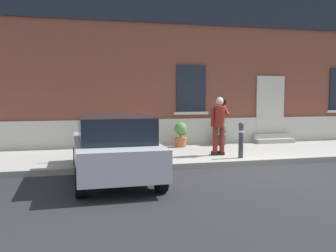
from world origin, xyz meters
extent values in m
plane|color=#232326|center=(0.00, 0.00, 0.00)|extent=(80.00, 80.00, 0.00)
cube|color=#99968E|center=(0.00, 2.80, 0.07)|extent=(24.00, 3.60, 0.15)
cube|color=gray|center=(0.00, 0.94, 0.07)|extent=(24.00, 0.12, 0.15)
cube|color=brown|center=(0.00, 5.30, 3.75)|extent=(24.00, 1.40, 7.50)
cube|color=#BCB7A8|center=(0.00, 4.58, 0.55)|extent=(24.00, 0.08, 1.10)
cube|color=maroon|center=(2.45, 4.57, 1.52)|extent=(1.00, 0.08, 2.10)
cube|color=#BCB7A8|center=(2.45, 4.55, 1.57)|extent=(1.16, 0.06, 2.24)
cube|color=black|center=(-0.75, 4.57, 2.20)|extent=(1.10, 0.06, 1.70)
cube|color=#BCB7A8|center=(-0.75, 4.54, 1.30)|extent=(1.30, 0.12, 0.10)
cube|color=black|center=(0.00, 4.57, 5.20)|extent=(16.80, 0.06, 1.40)
cube|color=#9E998E|center=(2.45, 4.12, 0.23)|extent=(1.53, 0.32, 0.16)
cube|color=#9E998E|center=(2.45, 4.44, 0.31)|extent=(1.53, 0.32, 0.32)
cube|color=#B7B7BF|center=(-4.03, 0.16, 0.62)|extent=(1.82, 4.03, 0.64)
cube|color=black|center=(-4.02, 0.01, 1.22)|extent=(1.58, 2.43, 0.56)
cube|color=black|center=(-4.06, 2.18, 0.40)|extent=(1.66, 0.13, 0.20)
cube|color=yellow|center=(-4.06, 2.18, 0.58)|extent=(0.52, 0.03, 0.12)
cube|color=#B21414|center=(-4.81, 2.16, 0.84)|extent=(0.16, 0.04, 0.18)
cube|color=#B21414|center=(-3.30, 2.19, 0.84)|extent=(0.16, 0.04, 0.18)
cube|color=#B7B7BF|center=(-4.06, 1.91, 1.12)|extent=(1.49, 0.08, 0.60)
cylinder|color=black|center=(-4.80, -1.25, 0.30)|extent=(0.21, 0.60, 0.60)
cylinder|color=black|center=(-3.21, -1.22, 0.30)|extent=(0.21, 0.60, 0.60)
cylinder|color=black|center=(-4.84, 1.55, 0.30)|extent=(0.21, 0.60, 0.60)
cylinder|color=black|center=(-3.25, 1.58, 0.30)|extent=(0.21, 0.60, 0.60)
cylinder|color=#333338|center=(-0.25, 1.35, 0.62)|extent=(0.14, 0.14, 0.95)
sphere|color=#333338|center=(-0.25, 1.35, 1.12)|extent=(0.15, 0.15, 0.15)
cylinder|color=silver|center=(-0.25, 1.35, 0.92)|extent=(0.15, 0.15, 0.06)
cylinder|color=#333338|center=(-3.66, 1.35, 0.62)|extent=(0.14, 0.14, 0.95)
sphere|color=#333338|center=(-3.66, 1.35, 1.12)|extent=(0.15, 0.15, 0.15)
cylinder|color=silver|center=(-3.66, 1.35, 0.92)|extent=(0.15, 0.15, 0.06)
cylinder|color=maroon|center=(-0.80, 1.98, 0.60)|extent=(0.15, 0.15, 0.82)
cube|color=black|center=(-0.80, 2.04, 0.20)|extent=(0.12, 0.28, 0.10)
cylinder|color=maroon|center=(-0.58, 1.98, 0.60)|extent=(0.15, 0.15, 0.82)
cube|color=black|center=(-0.58, 2.04, 0.20)|extent=(0.12, 0.28, 0.10)
cylinder|color=maroon|center=(-0.69, 1.96, 1.32)|extent=(0.34, 0.39, 0.64)
sphere|color=tan|center=(-0.69, 1.93, 1.77)|extent=(0.22, 0.22, 0.22)
sphere|color=silver|center=(-0.69, 1.93, 1.80)|extent=(0.21, 0.21, 0.21)
cylinder|color=maroon|center=(-0.91, 1.94, 1.31)|extent=(0.09, 0.13, 0.57)
cylinder|color=maroon|center=(-0.49, 1.94, 1.53)|extent=(0.09, 0.44, 0.39)
cube|color=black|center=(-0.54, 1.91, 1.75)|extent=(0.07, 0.02, 0.15)
cylinder|color=#606B38|center=(-4.11, 3.97, 0.32)|extent=(0.40, 0.40, 0.34)
cylinder|color=#606B38|center=(-4.11, 3.97, 0.46)|extent=(0.44, 0.44, 0.05)
cylinder|color=#47331E|center=(-4.11, 3.97, 0.61)|extent=(0.04, 0.04, 0.24)
sphere|color=#286B2D|center=(-4.11, 3.97, 0.79)|extent=(0.44, 0.44, 0.44)
sphere|color=#286B2D|center=(-4.01, 3.92, 0.69)|extent=(0.24, 0.24, 0.24)
cylinder|color=#B25B38|center=(-1.31, 3.99, 0.32)|extent=(0.40, 0.40, 0.34)
cylinder|color=#B25B38|center=(-1.31, 3.99, 0.46)|extent=(0.44, 0.44, 0.05)
cylinder|color=#47331E|center=(-1.31, 3.99, 0.61)|extent=(0.04, 0.04, 0.24)
sphere|color=#4C843D|center=(-1.31, 3.99, 0.79)|extent=(0.44, 0.44, 0.44)
sphere|color=#4C843D|center=(-1.21, 3.94, 0.69)|extent=(0.24, 0.24, 0.24)
cylinder|color=#2D2D30|center=(0.22, 4.13, 0.32)|extent=(0.40, 0.40, 0.34)
cylinder|color=#2D2D30|center=(0.22, 4.13, 0.46)|extent=(0.44, 0.44, 0.05)
cylinder|color=#47331E|center=(0.22, 4.13, 0.61)|extent=(0.04, 0.04, 0.24)
sphere|color=#286B2D|center=(0.22, 4.13, 0.79)|extent=(0.44, 0.44, 0.44)
sphere|color=#286B2D|center=(0.32, 4.08, 0.69)|extent=(0.24, 0.24, 0.24)
camera|label=1|loc=(-4.86, -8.49, 1.98)|focal=39.87mm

